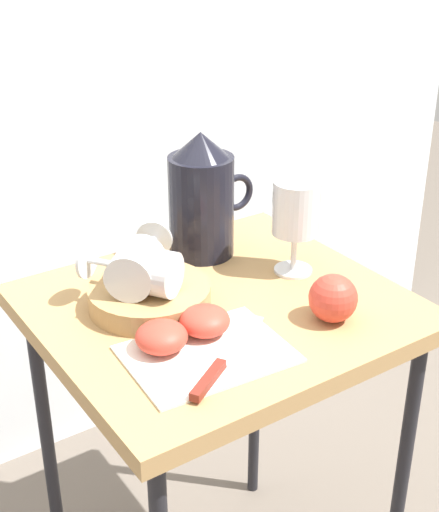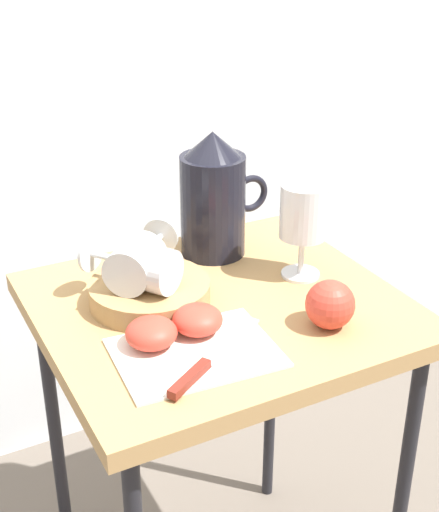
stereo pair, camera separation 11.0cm
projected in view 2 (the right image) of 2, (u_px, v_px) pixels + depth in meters
name	position (u px, v px, depth m)	size (l,w,h in m)	color
curtain_drape	(78.00, 38.00, 1.50)	(2.40, 0.03, 1.96)	white
table	(220.00, 338.00, 1.16)	(0.55, 0.50, 0.68)	#AD8451
linen_napkin	(195.00, 353.00, 1.01)	(0.22, 0.16, 0.00)	silver
basket_tray	(150.00, 292.00, 1.13)	(0.19, 0.19, 0.04)	#AD8451
pitcher	(213.00, 205.00, 1.25)	(0.16, 0.11, 0.22)	black
wine_glass_upright	(303.00, 216.00, 1.17)	(0.08, 0.08, 0.16)	silver
wine_glass_tipped_near	(145.00, 267.00, 1.09)	(0.14, 0.16, 0.07)	silver
wine_glass_tipped_far	(137.00, 262.00, 1.10)	(0.15, 0.15, 0.07)	silver
apple_half_left	(151.00, 333.00, 1.01)	(0.07, 0.07, 0.04)	#CC3D2D
apple_half_right	(198.00, 320.00, 1.04)	(0.07, 0.07, 0.04)	#CC3D2D
apple_whole	(330.00, 304.00, 1.06)	(0.07, 0.07, 0.07)	#CC3D2D
knife	(204.00, 366.00, 0.97)	(0.20, 0.13, 0.01)	silver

